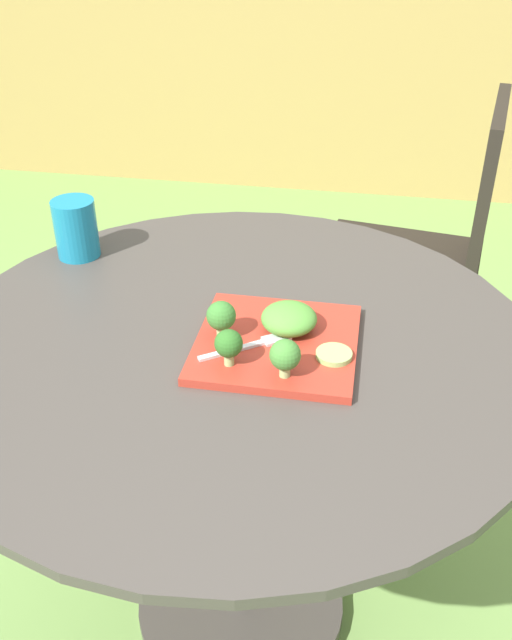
% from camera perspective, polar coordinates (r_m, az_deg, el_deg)
% --- Properties ---
extents(ground_plane, '(12.00, 12.00, 0.00)m').
position_cam_1_polar(ground_plane, '(1.66, -1.23, -22.45)').
color(ground_plane, '#70994C').
extents(bamboo_fence, '(8.00, 0.08, 1.57)m').
position_cam_1_polar(bamboo_fence, '(3.46, 7.20, 22.75)').
color(bamboo_fence, '#A8894C').
rests_on(bamboo_fence, ground_plane).
extents(patio_table, '(0.99, 0.99, 0.72)m').
position_cam_1_polar(patio_table, '(1.29, -1.48, -9.78)').
color(patio_table, '#423D38').
rests_on(patio_table, ground_plane).
extents(patio_chair, '(0.50, 0.50, 0.90)m').
position_cam_1_polar(patio_chair, '(1.96, 14.27, 6.31)').
color(patio_chair, black).
rests_on(patio_chair, ground_plane).
extents(salad_plate, '(0.25, 0.25, 0.01)m').
position_cam_1_polar(salad_plate, '(1.11, 1.69, -1.91)').
color(salad_plate, '#AD3323').
rests_on(salad_plate, patio_table).
extents(drinking_glass, '(0.08, 0.08, 0.11)m').
position_cam_1_polar(drinking_glass, '(1.41, -14.43, 7.00)').
color(drinking_glass, teal).
rests_on(drinking_glass, patio_table).
extents(fork, '(0.14, 0.10, 0.00)m').
position_cam_1_polar(fork, '(1.09, -0.17, -2.01)').
color(fork, silver).
rests_on(fork, salad_plate).
extents(lettuce_mound, '(0.09, 0.09, 0.04)m').
position_cam_1_polar(lettuce_mound, '(1.12, 2.70, 0.13)').
color(lettuce_mound, '#519338').
rests_on(lettuce_mound, salad_plate).
extents(broccoli_floret_0, '(0.05, 0.05, 0.06)m').
position_cam_1_polar(broccoli_floret_0, '(1.01, 2.39, -2.91)').
color(broccoli_floret_0, '#99B770').
rests_on(broccoli_floret_0, salad_plate).
extents(broccoli_floret_1, '(0.05, 0.05, 0.06)m').
position_cam_1_polar(broccoli_floret_1, '(1.10, -2.85, 0.30)').
color(broccoli_floret_1, '#99B770').
rests_on(broccoli_floret_1, salad_plate).
extents(broccoli_floret_2, '(0.04, 0.04, 0.06)m').
position_cam_1_polar(broccoli_floret_2, '(1.03, -2.24, -1.99)').
color(broccoli_floret_2, '#99B770').
rests_on(broccoli_floret_2, salad_plate).
extents(cucumber_slice_0, '(0.06, 0.06, 0.01)m').
position_cam_1_polar(cucumber_slice_0, '(1.07, 6.37, -2.83)').
color(cucumber_slice_0, '#8EB766').
rests_on(cucumber_slice_0, salad_plate).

